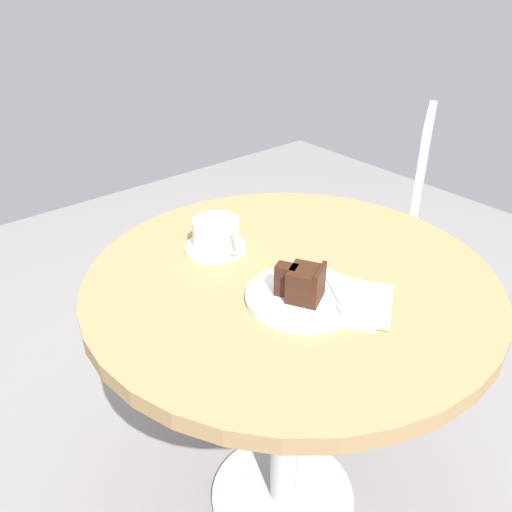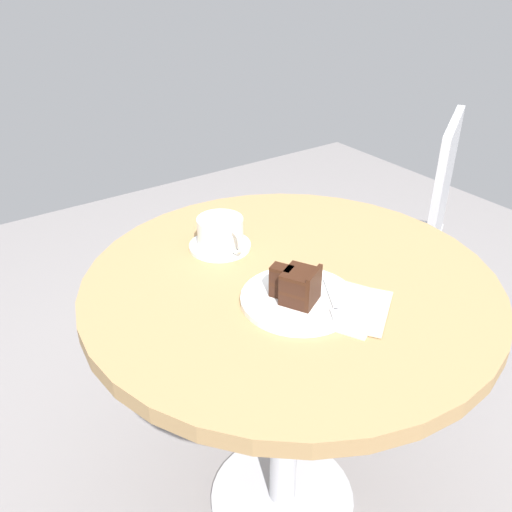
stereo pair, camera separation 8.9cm
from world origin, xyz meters
TOP-DOWN VIEW (x-y plane):
  - ground_plane at (0.00, 0.00)m, footprint 4.40×4.40m
  - cafe_table at (0.00, 0.00)m, footprint 0.86×0.86m
  - saucer at (-0.19, -0.05)m, footprint 0.14×0.14m
  - coffee_cup at (-0.19, -0.05)m, footprint 0.14×0.10m
  - teaspoon at (-0.16, -0.03)m, footprint 0.10×0.03m
  - cake_plate at (0.08, -0.04)m, footprint 0.23×0.23m
  - cake_slice at (0.09, -0.05)m, footprint 0.10×0.09m
  - fork at (0.14, -0.00)m, footprint 0.13×0.08m
  - napkin at (0.14, 0.02)m, footprint 0.24×0.23m
  - cafe_chair at (-0.29, 0.72)m, footprint 0.52×0.52m

SIDE VIEW (x-z plane):
  - ground_plane at x=0.00m, z-range -0.01..0.00m
  - cafe_chair at x=-0.29m, z-range 0.08..0.96m
  - cafe_table at x=0.00m, z-range 0.25..0.97m
  - napkin at x=0.14m, z-range 0.72..0.73m
  - saucer at x=-0.19m, z-range 0.72..0.73m
  - cake_plate at x=0.08m, z-range 0.72..0.73m
  - teaspoon at x=-0.16m, z-range 0.73..0.74m
  - fork at x=0.14m, z-range 0.73..0.74m
  - coffee_cup at x=-0.19m, z-range 0.73..0.80m
  - cake_slice at x=0.09m, z-range 0.73..0.80m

